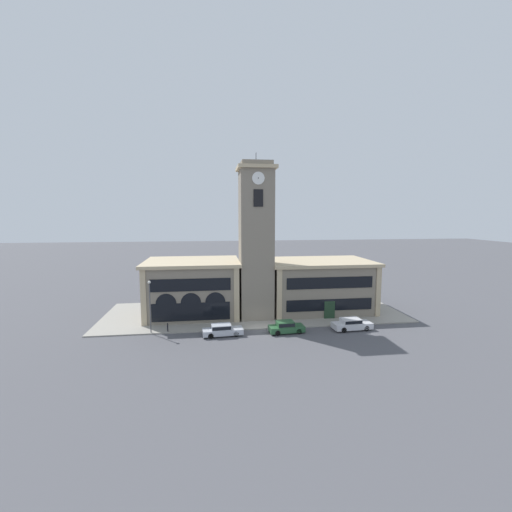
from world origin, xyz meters
TOP-DOWN VIEW (x-y plane):
  - ground_plane at (0.00, 0.00)m, footprint 300.00×300.00m
  - sidewalk_kerb at (0.00, 7.53)m, footprint 42.52×15.05m
  - clock_tower at (0.00, 5.28)m, footprint 5.13×5.13m
  - town_hall_left_wing at (-8.81, 8.02)m, footprint 13.29×10.68m
  - town_hall_right_wing at (9.89, 8.03)m, footprint 15.45×10.68m
  - parked_car_near at (-4.95, -1.45)m, footprint 4.88×2.04m
  - parked_car_mid at (2.80, -1.45)m, footprint 4.38×2.09m
  - parked_car_far at (11.18, -1.45)m, footprint 5.00×2.23m
  - street_lamp at (-13.48, 0.32)m, footprint 0.36×0.36m
  - bollard at (-11.53, 0.49)m, footprint 0.18×0.18m

SIDE VIEW (x-z plane):
  - ground_plane at x=0.00m, z-range 0.00..0.00m
  - sidewalk_kerb at x=0.00m, z-range 0.00..0.15m
  - bollard at x=-11.53m, z-range 0.14..1.20m
  - parked_car_near at x=-4.95m, z-range 0.03..1.41m
  - parked_car_mid at x=2.80m, z-range 0.03..1.47m
  - parked_car_far at x=11.18m, z-range 0.03..1.48m
  - town_hall_right_wing at x=9.89m, z-range 0.02..7.58m
  - town_hall_left_wing at x=-8.81m, z-range 0.02..7.89m
  - street_lamp at x=-13.48m, z-range 1.09..7.46m
  - clock_tower at x=0.00m, z-range -0.56..21.96m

